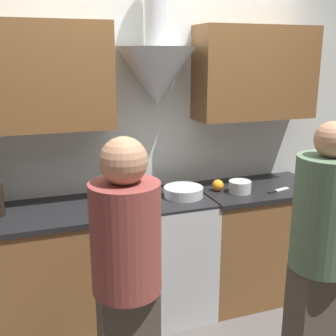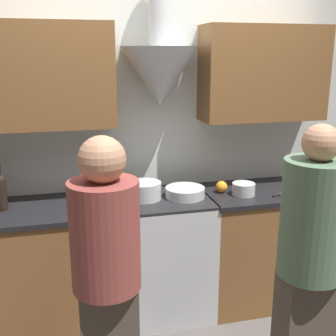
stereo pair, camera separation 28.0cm
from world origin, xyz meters
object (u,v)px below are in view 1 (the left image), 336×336
object	(u,v)px
person_foreground_left	(127,282)
person_foreground_right	(321,259)
stove_range	(164,255)
stock_pot	(144,191)
orange_fruit	(218,185)
mixing_bowl	(183,192)
saucepan	(240,187)

from	to	relation	value
person_foreground_left	person_foreground_right	world-z (taller)	person_foreground_right
stove_range	stock_pot	world-z (taller)	stock_pot
stove_range	orange_fruit	size ratio (longest dim) A/B	10.47
mixing_bowl	person_foreground_right	bearing A→B (deg)	-72.83
stock_pot	orange_fruit	distance (m)	0.59
stock_pot	mixing_bowl	size ratio (longest dim) A/B	0.83
saucepan	stove_range	bearing A→B (deg)	172.05
saucepan	person_foreground_left	bearing A→B (deg)	-140.56
person_foreground_left	saucepan	bearing A→B (deg)	39.44
saucepan	person_foreground_right	xyz separation A→B (m)	(-0.10, -1.05, -0.07)
stock_pot	person_foreground_right	xyz separation A→B (m)	(0.64, -1.14, -0.09)
stove_range	person_foreground_left	size ratio (longest dim) A/B	0.58
stock_pot	person_foreground_left	distance (m)	1.08
person_foreground_right	stove_range	bearing A→B (deg)	113.41
stock_pot	person_foreground_right	bearing A→B (deg)	-60.75
stock_pot	mixing_bowl	bearing A→B (deg)	-6.31
stock_pot	mixing_bowl	world-z (taller)	stock_pot
stock_pot	saucepan	xyz separation A→B (m)	(0.73, -0.09, -0.02)
mixing_bowl	orange_fruit	distance (m)	0.30
saucepan	stock_pot	bearing A→B (deg)	173.04
person_foreground_left	person_foreground_right	distance (m)	1.02
stock_pot	saucepan	distance (m)	0.74
stock_pot	mixing_bowl	distance (m)	0.30
person_foreground_right	person_foreground_left	bearing A→B (deg)	172.52
stove_range	orange_fruit	distance (m)	0.67
stove_range	person_foreground_right	bearing A→B (deg)	-66.59
mixing_bowl	person_foreground_right	xyz separation A→B (m)	(0.34, -1.10, -0.06)
mixing_bowl	person_foreground_left	bearing A→B (deg)	-124.78
saucepan	mixing_bowl	bearing A→B (deg)	172.59
stock_pot	person_foreground_left	bearing A→B (deg)	-110.68
mixing_bowl	stove_range	bearing A→B (deg)	170.46
saucepan	person_foreground_right	world-z (taller)	person_foreground_right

